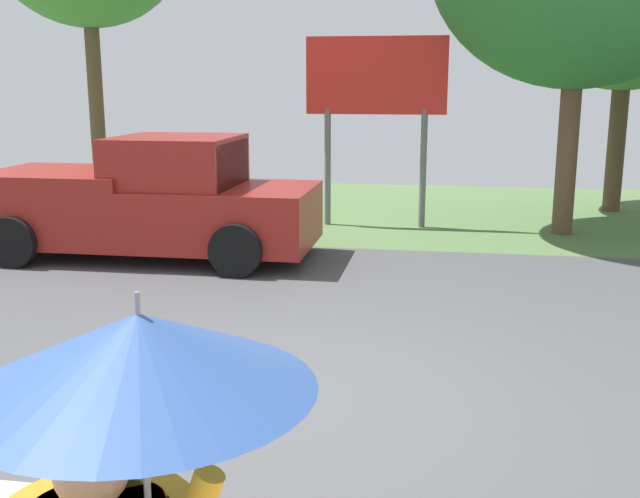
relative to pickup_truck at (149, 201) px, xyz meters
name	(u,v)px	position (x,y,z in m)	size (l,w,h in m)	color
ground_plane	(330,304)	(3.16, -1.98, -0.92)	(40.00, 22.00, 0.20)	#4C4C4F
pickup_truck	(149,201)	(0.00, 0.00, 0.00)	(5.20, 2.28, 1.88)	maroon
roadside_billboard	(376,90)	(3.22, 3.14, 1.68)	(2.60, 0.12, 3.50)	slate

